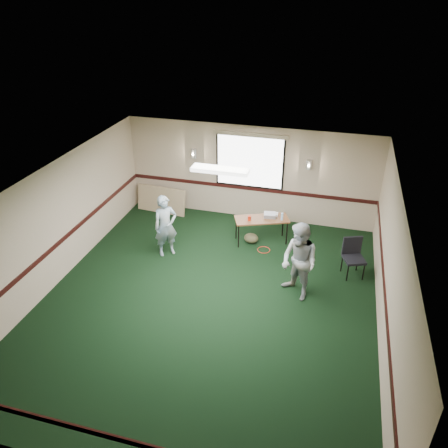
% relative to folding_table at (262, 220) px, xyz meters
% --- Properties ---
extents(ground, '(8.00, 8.00, 0.00)m').
position_rel_folding_table_xyz_m(ground, '(-0.62, -2.71, -0.63)').
color(ground, black).
rests_on(ground, ground).
extents(room_shell, '(8.00, 8.02, 8.00)m').
position_rel_folding_table_xyz_m(room_shell, '(-0.62, -0.59, 0.95)').
color(room_shell, tan).
rests_on(room_shell, ground).
extents(folding_table, '(1.48, 1.02, 0.68)m').
position_rel_folding_table_xyz_m(folding_table, '(0.00, 0.00, 0.00)').
color(folding_table, brown).
rests_on(folding_table, ground).
extents(projector, '(0.34, 0.30, 0.10)m').
position_rel_folding_table_xyz_m(projector, '(0.18, 0.15, 0.10)').
color(projector, gray).
rests_on(projector, folding_table).
extents(game_console, '(0.24, 0.20, 0.06)m').
position_rel_folding_table_xyz_m(game_console, '(0.26, 0.25, 0.08)').
color(game_console, white).
rests_on(game_console, folding_table).
extents(red_cup, '(0.08, 0.08, 0.12)m').
position_rel_folding_table_xyz_m(red_cup, '(-0.29, -0.18, 0.11)').
color(red_cup, red).
rests_on(red_cup, folding_table).
extents(water_bottle, '(0.06, 0.06, 0.20)m').
position_rel_folding_table_xyz_m(water_bottle, '(0.51, 0.07, 0.15)').
color(water_bottle, '#96C8F6').
rests_on(water_bottle, folding_table).
extents(duffel_bag, '(0.43, 0.36, 0.27)m').
position_rel_folding_table_xyz_m(duffel_bag, '(-0.23, -0.13, -0.50)').
color(duffel_bag, '#494729').
rests_on(duffel_bag, ground).
extents(cable_coil, '(0.42, 0.42, 0.02)m').
position_rel_folding_table_xyz_m(cable_coil, '(0.16, -0.41, -0.63)').
color(cable_coil, red).
rests_on(cable_coil, ground).
extents(folded_table, '(1.52, 0.36, 0.77)m').
position_rel_folding_table_xyz_m(folded_table, '(-3.17, 0.89, -0.25)').
color(folded_table, tan).
rests_on(folded_table, ground).
extents(conference_chair, '(0.59, 0.60, 0.93)m').
position_rel_folding_table_xyz_m(conference_chair, '(2.31, -0.85, -0.09)').
color(conference_chair, black).
rests_on(conference_chair, ground).
extents(person_left, '(0.69, 0.66, 1.59)m').
position_rel_folding_table_xyz_m(person_left, '(-2.16, -1.19, 0.16)').
color(person_left, teal).
rests_on(person_left, ground).
extents(person_right, '(1.08, 1.06, 1.76)m').
position_rel_folding_table_xyz_m(person_right, '(1.18, -2.01, 0.24)').
color(person_right, '#809FC7').
rests_on(person_right, ground).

